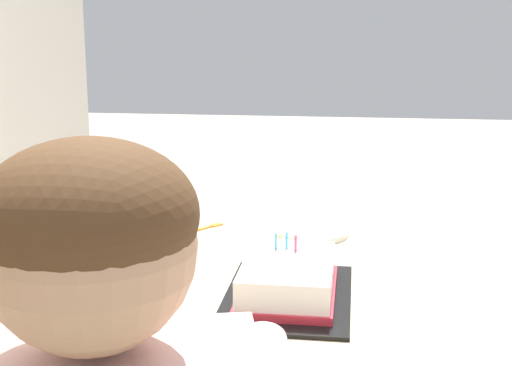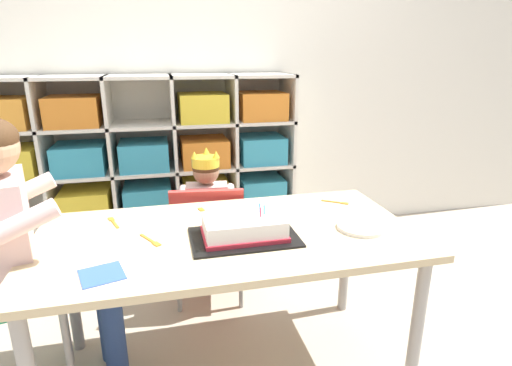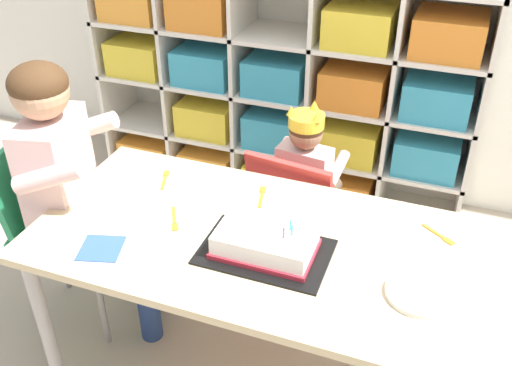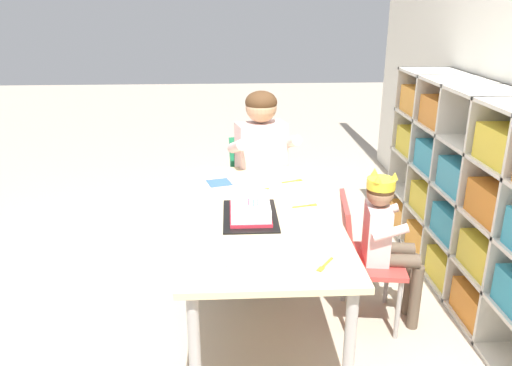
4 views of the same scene
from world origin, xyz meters
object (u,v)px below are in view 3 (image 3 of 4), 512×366
child_with_crown (308,172)px  classroom_chair_adult_side (53,218)px  activity_table (257,254)px  birthday_cake_on_tray (265,244)px  paper_plate_stack (419,293)px  fork_near_child_seat (175,220)px  fork_beside_plate_stack (440,236)px  fork_by_napkin (165,179)px  fork_at_table_front_edge (262,195)px  adult_helper_seated (75,174)px  classroom_chair_blue (296,210)px

child_with_crown → classroom_chair_adult_side: child_with_crown is taller
activity_table → birthday_cake_on_tray: (0.05, -0.06, 0.10)m
activity_table → paper_plate_stack: paper_plate_stack is taller
child_with_crown → birthday_cake_on_tray: size_ratio=2.13×
fork_near_child_seat → fork_beside_plate_stack: same height
child_with_crown → fork_near_child_seat: child_with_crown is taller
fork_by_napkin → fork_at_table_front_edge: 0.37m
fork_near_child_seat → fork_at_table_front_edge: size_ratio=0.93×
fork_near_child_seat → fork_beside_plate_stack: 0.85m
adult_helper_seated → fork_beside_plate_stack: 1.25m
activity_table → adult_helper_seated: (-0.70, 0.06, 0.11)m
classroom_chair_adult_side → fork_near_child_seat: (0.54, -0.04, 0.15)m
fork_at_table_front_edge → adult_helper_seated: bearing=-88.9°
fork_by_napkin → paper_plate_stack: bearing=53.6°
fork_at_table_front_edge → fork_beside_plate_stack: bearing=74.6°
classroom_chair_adult_side → fork_by_napkin: classroom_chair_adult_side is taller
fork_near_child_seat → adult_helper_seated: bearing=50.9°
child_with_crown → paper_plate_stack: bearing=133.4°
child_with_crown → classroom_chair_adult_side: (-0.81, -0.59, -0.03)m
classroom_chair_blue → classroom_chair_adult_side: (-0.80, -0.48, 0.09)m
classroom_chair_blue → fork_beside_plate_stack: 0.68m
classroom_chair_blue → classroom_chair_adult_side: classroom_chair_adult_side is taller
classroom_chair_adult_side → paper_plate_stack: (1.33, -0.11, 0.16)m
adult_helper_seated → fork_beside_plate_stack: bearing=-97.1°
fork_at_table_front_edge → classroom_chair_blue: bearing=157.3°
birthday_cake_on_tray → paper_plate_stack: birthday_cake_on_tray is taller
child_with_crown → fork_by_napkin: bearing=51.7°
adult_helper_seated → fork_at_table_front_edge: bearing=-89.3°
adult_helper_seated → fork_by_napkin: bearing=-75.4°
birthday_cake_on_tray → fork_by_napkin: birthday_cake_on_tray is taller
activity_table → fork_at_table_front_edge: fork_at_table_front_edge is taller
activity_table → child_with_crown: size_ratio=1.71×
child_with_crown → fork_by_napkin: (-0.42, -0.42, 0.12)m
classroom_chair_adult_side → fork_by_napkin: 0.45m
fork_by_napkin → child_with_crown: bearing=115.2°
birthday_cake_on_tray → fork_at_table_front_edge: size_ratio=3.02×
adult_helper_seated → paper_plate_stack: bearing=-110.6°
fork_near_child_seat → fork_by_napkin: (-0.15, 0.21, 0.00)m
fork_near_child_seat → child_with_crown: bearing=-53.7°
paper_plate_stack → activity_table: bearing=170.6°
classroom_chair_adult_side → fork_by_napkin: size_ratio=6.33×
paper_plate_stack → fork_at_table_front_edge: 0.65m
activity_table → classroom_chair_blue: (-0.02, 0.51, -0.17)m
birthday_cake_on_tray → fork_by_napkin: bearing=151.1°
classroom_chair_blue → fork_at_table_front_edge: 0.38m
classroom_chair_blue → fork_beside_plate_stack: size_ratio=6.17×
birthday_cake_on_tray → fork_at_table_front_edge: 0.31m
paper_plate_stack → fork_at_table_front_edge: bearing=151.7°
fork_by_napkin → activity_table: bearing=45.3°
birthday_cake_on_tray → fork_beside_plate_stack: birthday_cake_on_tray is taller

